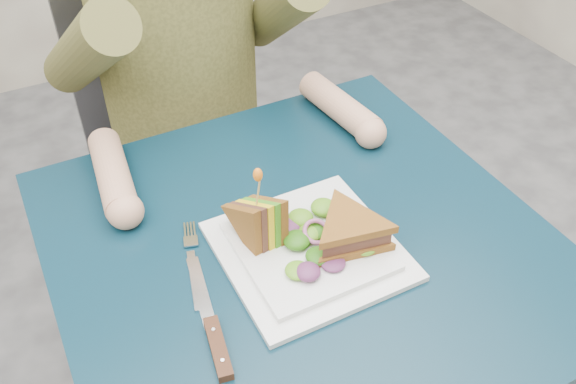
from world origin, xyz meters
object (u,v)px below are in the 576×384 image
plate (309,249)px  sandwich_upright (260,222)px  chair (177,127)px  knife (215,336)px  table (301,274)px  sandwich_flat (350,231)px  fork (193,266)px

plate → sandwich_upright: (-0.06, 0.04, 0.05)m
chair → knife: chair is taller
chair → table: bearing=-90.0°
sandwich_upright → sandwich_flat: bearing=-31.3°
table → chair: (0.00, 0.65, -0.11)m
chair → knife: size_ratio=4.20×
fork → knife: (-0.02, -0.13, 0.00)m
sandwich_flat → fork: bearing=160.3°
chair → sandwich_upright: chair is taller
sandwich_flat → sandwich_upright: (-0.11, 0.07, 0.01)m
knife → plate: bearing=23.1°
table → sandwich_flat: 0.14m
sandwich_upright → fork: 0.12m
chair → plate: chair is taller
chair → knife: bearing=-104.1°
sandwich_flat → plate: bearing=155.6°
chair → sandwich_upright: (-0.06, -0.63, 0.24)m
sandwich_upright → knife: (-0.13, -0.12, -0.05)m
table → knife: (-0.19, -0.11, 0.09)m
table → plate: size_ratio=2.88×
chair → sandwich_upright: size_ratio=7.51×
sandwich_upright → knife: sandwich_upright is taller
table → sandwich_upright: 0.15m
chair → sandwich_flat: size_ratio=5.64×
sandwich_upright → fork: (-0.11, 0.01, -0.05)m
plate → sandwich_flat: bearing=-24.4°
sandwich_flat → fork: size_ratio=0.94×
plate → sandwich_upright: size_ratio=2.10×
chair → sandwich_upright: 0.68m
plate → fork: (-0.17, 0.05, -0.01)m
plate → sandwich_flat: (0.06, -0.02, 0.04)m
sandwich_upright → knife: bearing=-135.6°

